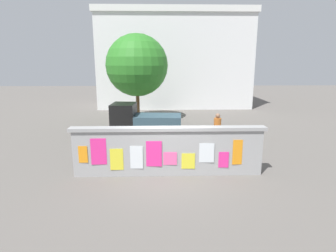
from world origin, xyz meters
TOP-DOWN VIEW (x-y plane):
  - ground at (0.00, 8.00)m, footprint 60.00×60.00m
  - poster_wall at (-0.00, -0.00)m, footprint 6.86×0.42m
  - auto_rickshaw_truck at (-1.20, 5.00)m, footprint 3.70×1.76m
  - motorcycle at (0.98, 2.42)m, footprint 1.89×0.57m
  - bicycle_near at (-2.05, 1.63)m, footprint 1.70×0.44m
  - person_walking at (-0.17, 0.83)m, footprint 0.37×0.37m
  - person_bystander at (2.42, 3.33)m, footprint 0.47×0.47m
  - tree_roadside at (-1.79, 9.55)m, footprint 4.09×4.09m
  - building_background at (1.01, 16.29)m, footprint 13.36×5.08m

SIDE VIEW (x-z plane):
  - ground at x=0.00m, z-range 0.00..0.00m
  - bicycle_near at x=-2.05m, z-range -0.11..0.84m
  - motorcycle at x=0.98m, z-range 0.03..0.90m
  - auto_rickshaw_truck at x=-1.20m, z-range -0.02..1.83m
  - poster_wall at x=0.00m, z-range 0.02..1.79m
  - person_walking at x=-0.17m, z-range 0.18..1.80m
  - person_bystander at x=2.42m, z-range 0.18..1.80m
  - tree_roadside at x=-1.79m, z-range 0.84..6.62m
  - building_background at x=1.01m, z-range 0.02..8.31m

